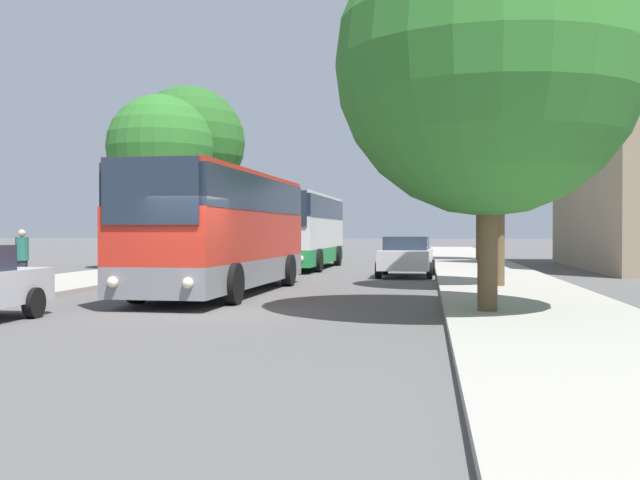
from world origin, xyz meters
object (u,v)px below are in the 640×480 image
Objects in this scene: tree_left_near at (188,143)px; tree_right_mid at (498,86)px; tree_right_far at (488,63)px; tree_left_far at (160,148)px; bus_middle at (303,230)px; parked_car_right_near at (406,256)px; tree_right_near at (480,150)px; bus_front at (223,230)px; pedestrian_walking_back at (22,259)px.

tree_right_mid is at bearing -46.05° from tree_left_near.
tree_right_far is at bearing -96.83° from tree_right_mid.
bus_middle is at bearing 14.90° from tree_left_far.
parked_car_right_near is 0.50× the size of tree_right_near.
tree_right_mid reaches higher than bus_front.
tree_left_far is at bearing 127.44° from tree_right_far.
tree_right_near reaches higher than tree_left_far.
bus_middle is at bearing -24.26° from tree_left_near.
tree_right_far is (13.24, -17.28, -0.38)m from tree_left_far.
tree_right_mid is at bearing 83.17° from tree_right_far.
bus_middle is 20.46m from tree_right_far.
bus_middle is at bearing 92.13° from bus_front.
tree_right_mid is (14.08, -10.19, 0.49)m from tree_left_far.
tree_left_near is (-6.52, 16.88, 4.50)m from bus_front.
tree_right_near reaches higher than bus_middle.
tree_right_mid is at bearing 29.11° from pedestrian_walking_back.
bus_middle is 15.91m from pedestrian_walking_back.
tree_right_far is at bearing 100.98° from parked_car_right_near.
tree_left_far is at bearing -88.02° from tree_left_near.
tree_right_mid reaches higher than pedestrian_walking_back.
tree_right_near is (3.66, 13.53, 5.40)m from parked_car_right_near.
tree_left_near reaches higher than tree_right_near.
tree_left_near is 15.90m from tree_right_near.
tree_left_near is 20.52m from tree_right_mid.
pedestrian_walking_back is at bearing 161.98° from tree_right_far.
parked_car_right_near is 2.49× the size of pedestrian_walking_back.
bus_front is 1.28× the size of tree_right_mid.
bus_middle is at bearing -137.27° from tree_right_near.
parked_car_right_near is (4.89, 8.40, -1.00)m from bus_front.
tree_right_far is (13.39, -21.87, -1.17)m from tree_left_near.
tree_right_far is (-0.85, -7.09, -0.87)m from tree_right_mid.
bus_middle is 1.25× the size of tree_right_near.
tree_left_near reaches higher than tree_right_mid.
tree_right_near is (8.55, 21.94, 4.41)m from bus_front.
tree_left_near reaches higher than bus_front.
tree_right_mid is (14.24, -14.77, -0.30)m from tree_left_near.
bus_middle is 12.53m from tree_right_near.
bus_front is at bearing -164.74° from tree_right_mid.
tree_left_far is (-0.89, 13.27, 4.53)m from pedestrian_walking_back.
tree_right_far reaches higher than bus_front.
pedestrian_walking_back is 0.20× the size of tree_right_far.
tree_right_near is at bearing 32.87° from tree_left_far.
bus_front is at bearing -88.76° from bus_middle.
tree_left_near is 1.16× the size of tree_left_far.
bus_front is 9.04m from tree_right_mid.
tree_right_far is at bearing -68.92° from bus_middle.
tree_left_far is 17.77m from tree_right_near.
bus_front is at bearing -111.30° from tree_right_near.
pedestrian_walking_back is 0.20× the size of tree_right_near.
tree_left_near reaches higher than pedestrian_walking_back.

